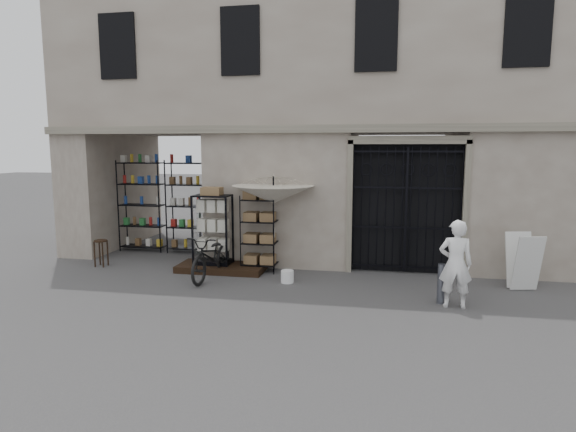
% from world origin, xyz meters
% --- Properties ---
extents(ground, '(80.00, 80.00, 0.00)m').
position_xyz_m(ground, '(0.00, 0.00, 0.00)').
color(ground, '#252528').
rests_on(ground, ground).
extents(main_building, '(14.00, 4.00, 9.00)m').
position_xyz_m(main_building, '(0.00, 4.00, 4.50)').
color(main_building, '#A3998B').
rests_on(main_building, ground).
extents(shop_recess, '(3.00, 1.70, 3.00)m').
position_xyz_m(shop_recess, '(-4.50, 2.80, 1.50)').
color(shop_recess, black).
rests_on(shop_recess, ground).
extents(shop_shelving, '(2.70, 0.50, 2.50)m').
position_xyz_m(shop_shelving, '(-4.55, 3.30, 1.25)').
color(shop_shelving, black).
rests_on(shop_shelving, ground).
extents(iron_gate, '(2.50, 0.21, 3.00)m').
position_xyz_m(iron_gate, '(1.75, 2.28, 1.50)').
color(iron_gate, black).
rests_on(iron_gate, ground).
extents(step_platform, '(2.00, 0.90, 0.15)m').
position_xyz_m(step_platform, '(-2.40, 1.55, 0.07)').
color(step_platform, black).
rests_on(step_platform, ground).
extents(display_cabinet, '(0.89, 0.64, 1.75)m').
position_xyz_m(display_cabinet, '(-2.61, 1.58, 0.87)').
color(display_cabinet, black).
rests_on(display_cabinet, step_platform).
extents(wire_rack, '(0.93, 0.81, 1.77)m').
position_xyz_m(wire_rack, '(-1.53, 1.75, 0.87)').
color(wire_rack, black).
rests_on(wire_rack, ground).
extents(market_umbrella, '(1.69, 1.72, 2.64)m').
position_xyz_m(market_umbrella, '(-1.19, 1.69, 1.90)').
color(market_umbrella, black).
rests_on(market_umbrella, ground).
extents(white_bucket, '(0.28, 0.28, 0.26)m').
position_xyz_m(white_bucket, '(-0.71, 0.88, 0.13)').
color(white_bucket, white).
rests_on(white_bucket, ground).
extents(bicycle, '(0.73, 1.03, 1.87)m').
position_xyz_m(bicycle, '(-2.39, 0.91, 0.00)').
color(bicycle, black).
rests_on(bicycle, ground).
extents(wooden_stool, '(0.38, 0.38, 0.64)m').
position_xyz_m(wooden_stool, '(-5.38, 1.44, 0.33)').
color(wooden_stool, black).
rests_on(wooden_stool, ground).
extents(steel_bollard, '(0.17, 0.17, 0.74)m').
position_xyz_m(steel_bollard, '(2.31, 0.06, 0.37)').
color(steel_bollard, '#585B66').
rests_on(steel_bollard, ground).
extents(shopkeeper, '(0.58, 1.59, 0.38)m').
position_xyz_m(shopkeeper, '(2.51, -0.12, 0.00)').
color(shopkeeper, white).
rests_on(shopkeeper, ground).
extents(easel_sign, '(0.65, 0.71, 1.12)m').
position_xyz_m(easel_sign, '(4.02, 1.25, 0.58)').
color(easel_sign, silver).
rests_on(easel_sign, ground).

